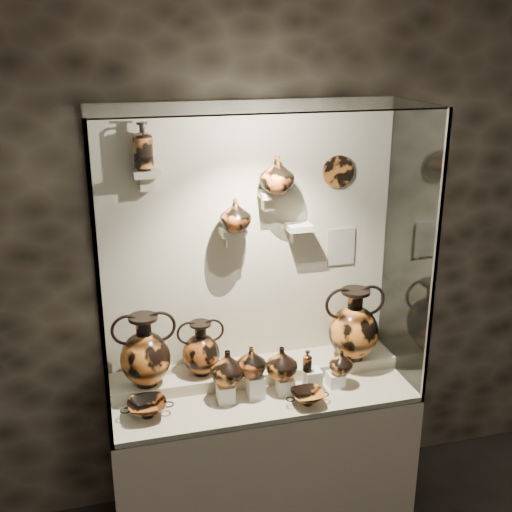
{
  "coord_description": "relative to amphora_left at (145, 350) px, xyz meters",
  "views": [
    {
      "loc": [
        -0.85,
        -0.86,
        2.72
      ],
      "look_at": [
        -0.02,
        2.25,
        1.61
      ],
      "focal_mm": 45.0,
      "sensor_mm": 36.0,
      "label": 1
    }
  ],
  "objects": [
    {
      "name": "jug_b",
      "position": [
        0.55,
        -0.16,
        -0.06
      ],
      "size": [
        0.21,
        0.21,
        0.17
      ],
      "primitive_type": "imported",
      "rotation": [
        0.0,
        0.0,
        0.35
      ],
      "color": "#95431A",
      "rests_on": "pedestal_b"
    },
    {
      "name": "ovoid_vase_b",
      "position": [
        0.76,
        0.07,
        0.91
      ],
      "size": [
        0.25,
        0.25,
        0.2
      ],
      "primitive_type": "imported",
      "rotation": [
        0.0,
        0.0,
        0.42
      ],
      "color": "#95431A",
      "rests_on": "bracket_cb"
    },
    {
      "name": "front_tier",
      "position": [
        0.62,
        -0.12,
        -0.29
      ],
      "size": [
        1.68,
        0.58,
        0.03
      ],
      "primitive_type": "cube",
      "color": "#BBAF91",
      "rests_on": "plinth"
    },
    {
      "name": "wall_plate",
      "position": [
        1.15,
        0.16,
        0.89
      ],
      "size": [
        0.18,
        0.02,
        0.18
      ],
      "primitive_type": "cylinder",
      "rotation": [
        1.57,
        0.0,
        0.0
      ],
      "color": "#98501D",
      "rests_on": "back_panel"
    },
    {
      "name": "jug_e",
      "position": [
        1.07,
        -0.18,
        -0.13
      ],
      "size": [
        0.17,
        0.17,
        0.14
      ],
      "primitive_type": "imported",
      "rotation": [
        0.0,
        0.0,
        -0.29
      ],
      "color": "orange",
      "rests_on": "pedestal_e"
    },
    {
      "name": "back_panel",
      "position": [
        0.62,
        0.19,
        0.49
      ],
      "size": [
        1.7,
        0.03,
        1.6
      ],
      "primitive_type": "cube",
      "color": "beige",
      "rests_on": "plinth"
    },
    {
      "name": "pedestal_e",
      "position": [
        1.04,
        -0.17,
        -0.24
      ],
      "size": [
        0.09,
        0.09,
        0.08
      ],
      "primitive_type": "cube",
      "color": "white",
      "rests_on": "front_tier"
    },
    {
      "name": "pedestal_c",
      "position": [
        0.74,
        -0.17,
        -0.23
      ],
      "size": [
        0.09,
        0.09,
        0.09
      ],
      "primitive_type": "cube",
      "color": "white",
      "rests_on": "front_tier"
    },
    {
      "name": "glass_top",
      "position": [
        0.62,
        -0.12,
        1.29
      ],
      "size": [
        1.7,
        0.6,
        0.01
      ],
      "primitive_type": "cube",
      "color": "white",
      "rests_on": "back_panel"
    },
    {
      "name": "frame_post_right",
      "position": [
        1.46,
        -0.41,
        0.49
      ],
      "size": [
        0.02,
        0.02,
        1.6
      ],
      "primitive_type": "cube",
      "color": "gray",
      "rests_on": "plinth"
    },
    {
      "name": "amphora_right",
      "position": [
        1.21,
        -0.01,
        0.01
      ],
      "size": [
        0.44,
        0.44,
        0.44
      ],
      "primitive_type": null,
      "rotation": [
        0.0,
        0.0,
        0.29
      ],
      "color": "orange",
      "rests_on": "rear_tier"
    },
    {
      "name": "ovoid_vase_a",
      "position": [
        0.53,
        0.08,
        0.7
      ],
      "size": [
        0.22,
        0.22,
        0.18
      ],
      "primitive_type": "imported",
      "rotation": [
        0.0,
        0.0,
        0.35
      ],
      "color": "#95431A",
      "rests_on": "bracket_ca"
    },
    {
      "name": "pedestal_b",
      "position": [
        0.57,
        -0.17,
        -0.21
      ],
      "size": [
        0.09,
        0.09,
        0.13
      ],
      "primitive_type": "cube",
      "color": "white",
      "rests_on": "front_tier"
    },
    {
      "name": "lekythos_tall",
      "position": [
        0.06,
        0.11,
        1.1
      ],
      "size": [
        0.13,
        0.13,
        0.28
      ],
      "primitive_type": null,
      "rotation": [
        0.0,
        0.0,
        0.2
      ],
      "color": "orange",
      "rests_on": "bracket_ul"
    },
    {
      "name": "bracket_ul",
      "position": [
        0.07,
        0.12,
        0.94
      ],
      "size": [
        0.14,
        0.12,
        0.04
      ],
      "primitive_type": "cube",
      "color": "beige",
      "rests_on": "back_panel"
    },
    {
      "name": "kylix_left",
      "position": [
        -0.02,
        -0.21,
        -0.22
      ],
      "size": [
        0.33,
        0.3,
        0.11
      ],
      "primitive_type": null,
      "rotation": [
        0.0,
        0.0,
        0.35
      ],
      "color": "#95431A",
      "rests_on": "front_tier"
    },
    {
      "name": "pedestal_d",
      "position": [
        0.9,
        -0.17,
        -0.22
      ],
      "size": [
        0.09,
        0.09,
        0.12
      ],
      "primitive_type": "cube",
      "color": "white",
      "rests_on": "front_tier"
    },
    {
      "name": "glass_right",
      "position": [
        1.47,
        -0.12,
        0.49
      ],
      "size": [
        0.01,
        0.6,
        1.6
      ],
      "primitive_type": "cube",
      "color": "white",
      "rests_on": "plinth"
    },
    {
      "name": "rear_tier",
      "position": [
        0.62,
        0.05,
        -0.26
      ],
      "size": [
        1.7,
        0.25,
        0.1
      ],
      "primitive_type": "cube",
      "color": "#BBAF91",
      "rests_on": "plinth"
    },
    {
      "name": "jug_a",
      "position": [
        0.42,
        -0.16,
        -0.08
      ],
      "size": [
        0.2,
        0.2,
        0.2
      ],
      "primitive_type": "imported",
      "rotation": [
        0.0,
        0.0,
        0.08
      ],
      "color": "orange",
      "rests_on": "pedestal_a"
    },
    {
      "name": "jug_c",
      "position": [
        0.73,
        -0.16,
        -0.09
      ],
      "size": [
        0.2,
        0.2,
        0.19
      ],
      "primitive_type": "imported",
      "rotation": [
        0.0,
        0.0,
        -0.15
      ],
      "color": "orange",
      "rests_on": "pedestal_c"
    },
    {
      "name": "plinth",
      "position": [
        0.62,
        -0.12,
        -0.71
      ],
      "size": [
        1.7,
        0.6,
        0.8
      ],
      "primitive_type": "cube",
      "color": "beige",
      "rests_on": "floor"
    },
    {
      "name": "amphora_left",
      "position": [
        0.0,
        0.0,
        0.0
      ],
      "size": [
        0.43,
        0.43,
        0.41
      ],
      "primitive_type": null,
      "rotation": [
        0.0,
        0.0,
        0.37
      ],
      "color": "orange",
      "rests_on": "rear_tier"
    },
    {
      "name": "glass_left",
      "position": [
        -0.22,
        -0.12,
        0.49
      ],
      "size": [
        0.01,
        0.6,
        1.6
      ],
      "primitive_type": "cube",
      "color": "white",
      "rests_on": "plinth"
    },
    {
      "name": "kylix_right",
      "position": [
        0.83,
        -0.32,
        -0.23
      ],
      "size": [
        0.27,
        0.25,
        0.09
      ],
      "primitive_type": null,
      "rotation": [
        0.0,
        0.0,
        0.26
      ],
      "color": "orange",
      "rests_on": "front_tier"
    },
    {
      "name": "amphora_mid",
      "position": [
        0.31,
        0.04,
        -0.05
      ],
      "size": [
        0.29,
        0.29,
        0.32
      ],
      "primitive_type": null,
      "rotation": [
        0.0,
        0.0,
        -0.13
      ],
      "color": "#95431A",
      "rests_on": "rear_tier"
    },
    {
      "name": "pedestal_a",
      "position": [
        0.4,
        -0.17,
        -0.23
      ],
      "size": [
        0.09,
        0.09,
        0.1
      ],
      "primitive_type": "cube",
      "color": "white",
      "rests_on": "front_tier"
    },
    {
      "name": "wall_back",
      "position": [
        0.62,
        0.2,
        0.49
      ],
      "size": [
        5.0,
        0.02,
        3.2
      ],
      "primitive_type": "cube",
      "color": "black",
      "rests_on": "ground"
    },
    {
      "name": "info_placard",
      "position": [
        1.19,
        0.17,
        0.44
      ],
      "size": [
        0.17,
        0.01,
        0.22
      ],
      "primitive_type": "cube",
      "color": "beige",
      "rests_on": "back_panel"
    },
    {
      "name": "frame_post_left",
      "position": [
        -0.22,
        -0.41,
        0.49
      ],
      "size": [
        0.02,
        0.02,
        1.6
      ],
      "primitive_type": "cube",
      "color": "gray",
      "rests_on": "plinth"
    },
    {
      "name": "bracket_cb",
      "position": [
        0.72,
        0.12,
        0.79
      ],
      "size": [
        0.1,
        0.12,
        0.04
      ],
      "primitive_type": "cube",
      "color": "beige",
      "rests_on": "back_panel"
    },
    {
      "name": "bracket_cc",
      "position": [
        0.9,
        0.12,
        0.59
      ],
      "size": [
        0.14,
        0.12,
        0.04
      ],
      "primitive_type": "cube",
      "color": "beige",
      "rests_on": "back_panel"
    },
    {
      "name": "glass_front",
      "position": [
        0.62,
        -0.42,
        0.49
      ],
      "size": [
        1.7,
        0.01,
        1.6
      ],
      "primitive_type": "cube",
      "color": "white",
      "rests_on": "plinth"
    },
    {
      "name": "bracket_ca",
      "position": [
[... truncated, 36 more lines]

